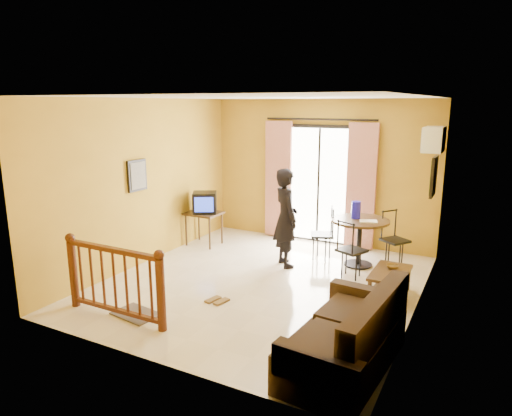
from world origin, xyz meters
The scene contains 19 objects.
ground centered at (0.00, 0.00, 0.00)m, with size 5.00×5.00×0.00m, color beige.
room_shell centered at (0.00, 0.00, 1.70)m, with size 5.00×5.00×5.00m.
balcony_door centered at (0.00, 2.43, 1.19)m, with size 2.25×0.14×2.46m.
tv_table centered at (-1.90, 1.24, 0.57)m, with size 0.65×0.54×0.65m.
television centered at (-1.87, 1.24, 0.85)m, with size 0.58×0.57×0.40m.
picture_left centered at (-2.22, -0.20, 1.55)m, with size 0.05×0.42×0.52m.
dining_table centered at (1.10, 1.48, 0.65)m, with size 0.98×0.98×0.81m.
water_jug centered at (1.01, 1.53, 0.96)m, with size 0.16×0.16×0.29m, color #1814BE.
serving_tray centered at (1.26, 1.38, 0.82)m, with size 0.28×0.18×0.02m, color white.
dining_chairs centered at (1.08, 1.36, 0.00)m, with size 1.75×1.41×0.95m.
air_conditioner centered at (2.09, 1.95, 2.15)m, with size 0.31×0.60×0.40m.
botanical_print centered at (2.22, 1.30, 1.65)m, with size 0.05×0.50×0.60m.
coffee_table centered at (1.85, 0.40, 0.26)m, with size 0.48×0.87×0.39m.
bowl centered at (1.85, 0.53, 0.41)m, with size 0.18×0.18×0.06m, color brown.
sofa centered at (1.86, -1.65, 0.32)m, with size 0.98×1.87×0.86m.
standing_person centered at (-0.01, 0.91, 0.84)m, with size 0.61×0.40×1.67m, color black.
stair_balustrade centered at (-1.15, -1.90, 0.56)m, with size 1.63×0.13×1.04m.
doormat centered at (-0.98, -1.73, 0.01)m, with size 0.60×0.40×0.02m, color #564B45.
sandals centered at (-0.25, -0.89, 0.01)m, with size 0.29×0.27×0.03m.
Camera 1 is at (2.99, -5.90, 2.72)m, focal length 32.00 mm.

